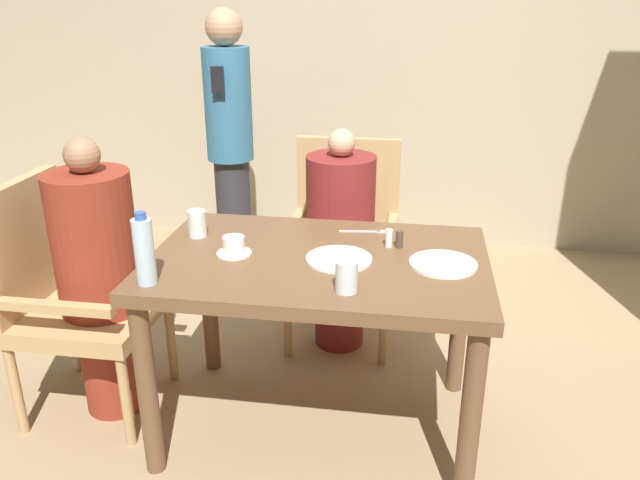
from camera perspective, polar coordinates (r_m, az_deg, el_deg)
ground_plane at (r=2.66m, az=-0.14°, el=-16.46°), size 16.00×16.00×0.00m
wall_back at (r=4.22m, az=4.63°, el=18.35°), size 8.00×0.06×2.80m
dining_table at (r=2.32m, az=-0.15°, el=-3.94°), size 1.23×0.80×0.75m
chair_left_side at (r=2.71m, az=-22.08°, el=-4.35°), size 0.52×0.52×0.98m
diner_in_left_chair at (r=2.61m, az=-19.49°, el=-3.31°), size 0.32×0.32×1.16m
chair_far_side at (r=3.10m, az=2.19°, el=0.59°), size 0.52×0.52×0.98m
diner_in_far_chair at (r=2.95m, az=1.86°, el=0.10°), size 0.32×0.32×1.08m
standing_host at (r=3.68m, az=-8.23°, el=8.97°), size 0.27×0.30×1.57m
plate_main_left at (r=2.24m, az=11.19°, el=-2.15°), size 0.24×0.24×0.01m
plate_main_right at (r=2.24m, az=1.74°, el=-1.74°), size 0.24×0.24×0.01m
teacup_with_saucer at (r=2.31m, az=-7.88°, el=-0.61°), size 0.13×0.13×0.07m
water_bottle at (r=2.11m, az=-15.78°, el=-0.95°), size 0.07×0.07×0.25m
glass_tall_near at (r=2.00m, az=2.45°, el=-3.34°), size 0.07×0.07×0.11m
glass_tall_mid at (r=2.50m, az=-11.17°, el=1.49°), size 0.07×0.07×0.11m
salt_shaker at (r=2.37m, az=6.33°, el=0.17°), size 0.03×0.03×0.07m
pepper_shaker at (r=2.37m, az=7.27°, el=0.08°), size 0.03×0.03×0.07m
fork_beside_plate at (r=2.51m, az=4.36°, el=0.79°), size 0.19×0.04×0.00m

